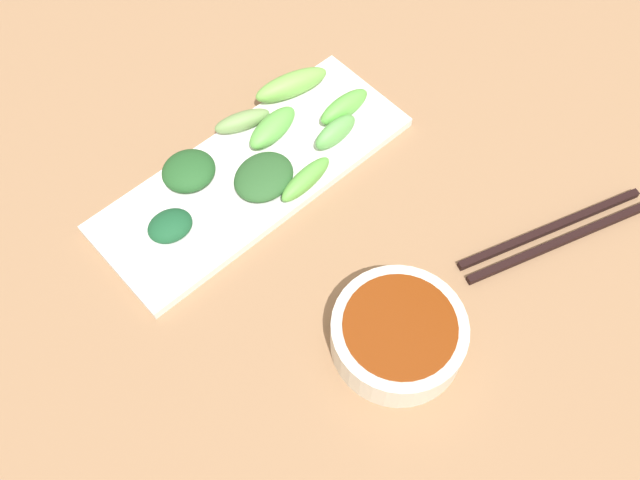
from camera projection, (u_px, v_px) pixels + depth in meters
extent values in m
cube|color=#96714F|center=(301.00, 242.00, 0.77)|extent=(2.10, 2.10, 0.02)
cylinder|color=silver|center=(398.00, 335.00, 0.68)|extent=(0.13, 0.13, 0.04)
cylinder|color=#782E09|center=(399.00, 332.00, 0.67)|extent=(0.11, 0.11, 0.03)
cube|color=white|center=(253.00, 173.00, 0.80)|extent=(0.14, 0.38, 0.01)
ellipsoid|color=#1A542F|center=(170.00, 226.00, 0.74)|extent=(0.05, 0.06, 0.02)
ellipsoid|color=#5FB245|center=(306.00, 179.00, 0.77)|extent=(0.03, 0.08, 0.02)
ellipsoid|color=#779E59|center=(242.00, 121.00, 0.81)|extent=(0.04, 0.07, 0.02)
ellipsoid|color=#2B5B2B|center=(264.00, 177.00, 0.77)|extent=(0.07, 0.08, 0.02)
ellipsoid|color=#60B847|center=(344.00, 107.00, 0.82)|extent=(0.03, 0.07, 0.03)
ellipsoid|color=#245928|center=(189.00, 171.00, 0.78)|extent=(0.06, 0.07, 0.03)
ellipsoid|color=#63B456|center=(335.00, 132.00, 0.80)|extent=(0.02, 0.06, 0.03)
ellipsoid|color=#61B64B|center=(273.00, 128.00, 0.81)|extent=(0.04, 0.08, 0.03)
ellipsoid|color=#77BA4F|center=(291.00, 85.00, 0.84)|extent=(0.05, 0.10, 0.03)
cube|color=black|center=(560.00, 242.00, 0.75)|extent=(0.08, 0.22, 0.01)
cube|color=black|center=(551.00, 228.00, 0.76)|extent=(0.08, 0.22, 0.01)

